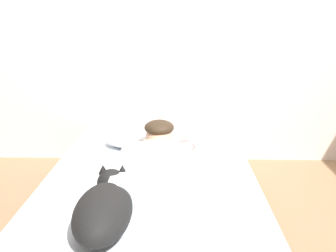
% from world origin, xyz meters
% --- Properties ---
extents(ground_plane, '(12.88, 12.88, 0.00)m').
position_xyz_m(ground_plane, '(0.00, 0.00, 0.00)').
color(ground_plane, '#8C6B4C').
extents(back_wall, '(4.44, 0.12, 2.50)m').
position_xyz_m(back_wall, '(-0.00, 1.44, 1.25)').
color(back_wall, silver).
rests_on(back_wall, ground).
extents(bed, '(1.32, 2.10, 0.32)m').
position_xyz_m(bed, '(-0.33, 0.22, 0.16)').
color(bed, '#726051').
rests_on(bed, ground).
extents(pillow, '(0.52, 0.32, 0.11)m').
position_xyz_m(pillow, '(-0.44, 0.84, 0.37)').
color(pillow, silver).
rests_on(pillow, bed).
extents(person_lying, '(0.43, 0.92, 0.27)m').
position_xyz_m(person_lying, '(-0.29, 0.24, 0.42)').
color(person_lying, silver).
rests_on(person_lying, bed).
extents(dog, '(0.26, 0.57, 0.21)m').
position_xyz_m(dog, '(-0.50, -0.29, 0.42)').
color(dog, black).
rests_on(dog, bed).
extents(coffee_cup, '(0.12, 0.09, 0.07)m').
position_xyz_m(coffee_cup, '(-0.11, 0.73, 0.36)').
color(coffee_cup, '#D84C47').
rests_on(coffee_cup, bed).
extents(cell_phone, '(0.07, 0.14, 0.01)m').
position_xyz_m(cell_phone, '(-0.10, 0.24, 0.32)').
color(cell_phone, black).
rests_on(cell_phone, bed).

